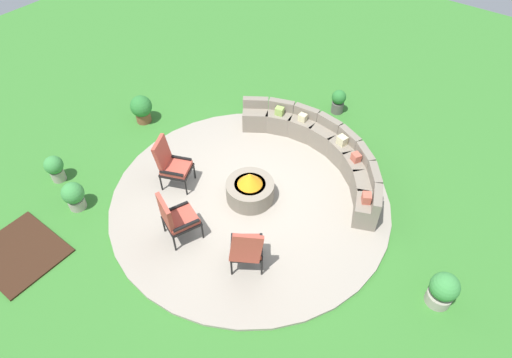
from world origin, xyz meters
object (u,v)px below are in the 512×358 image
Objects in this scene: curved_stone_bench at (322,149)px; lounge_chair_front_right at (176,218)px; potted_plant_1 at (74,195)px; lounge_chair_front_left at (171,163)px; potted_plant_0 at (338,101)px; lounge_chair_back_left at (246,248)px; fire_pit at (250,189)px; potted_plant_4 at (443,290)px; potted_plant_2 at (142,108)px; potted_plant_3 at (55,168)px.

curved_stone_bench is 3.65m from lounge_chair_front_right.
lounge_chair_front_left is at bearing 55.46° from potted_plant_1.
lounge_chair_front_left is at bearing -108.40° from potted_plant_0.
potted_plant_0 is at bearing 64.60° from lounge_chair_back_left.
potted_plant_4 is at bearing 1.63° from fire_pit.
potted_plant_1 reaches higher than potted_plant_0.
lounge_chair_front_left is 1.84× the size of potted_plant_0.
potted_plant_1 is (-2.67, -2.29, 0.02)m from fire_pit.
fire_pit is 1.70m from lounge_chair_front_right.
potted_plant_1 is (-3.65, -0.94, -0.27)m from lounge_chair_back_left.
lounge_chair_back_left is at bearing -78.14° from potted_plant_0.
fire_pit is at bearing -88.60° from potted_plant_0.
potted_plant_1 is at bearing -113.27° from potted_plant_0.
potted_plant_2 is (-3.25, 2.07, -0.23)m from lounge_chair_front_right.
fire_pit reaches higher than potted_plant_3.
potted_plant_0 is (1.45, 4.36, -0.30)m from lounge_chair_front_left.
potted_plant_0 is at bearing 41.90° from potted_plant_2.
curved_stone_bench is 3.83× the size of lounge_chair_back_left.
lounge_chair_front_right is 1.63× the size of potted_plant_4.
lounge_chair_front_left is 1.44m from lounge_chair_front_right.
lounge_chair_back_left is at bearing 8.56° from potted_plant_3.
potted_plant_2 is (-2.17, 1.11, -0.24)m from lounge_chair_front_left.
lounge_chair_front_left is 1.61× the size of potted_plant_2.
potted_plant_1 is 0.91× the size of potted_plant_4.
potted_plant_0 is at bearing 109.08° from curved_stone_bench.
potted_plant_1 is 2.95m from potted_plant_2.
potted_plant_2 is at bearing -161.46° from curved_stone_bench.
lounge_chair_front_left is 1.81× the size of potted_plant_1.
fire_pit is 1.40× the size of potted_plant_4.
lounge_chair_front_left is 2.45m from potted_plant_2.
potted_plant_2 is at bearing 172.81° from fire_pit.
potted_plant_2 is at bearing 169.32° from lounge_chair_front_right.
fire_pit is 1.70m from lounge_chair_front_left.
lounge_chair_front_right is at bearing -32.51° from potted_plant_2.
curved_stone_bench is at bearing 74.08° from fire_pit.
potted_plant_1 is (-2.21, -0.68, -0.28)m from lounge_chair_front_right.
potted_plant_0 reaches higher than potted_plant_3.
potted_plant_4 is at bearing 19.89° from potted_plant_1.
potted_plant_4 is (7.67, -0.36, -0.03)m from potted_plant_2.
curved_stone_bench is 6.63× the size of potted_plant_0.
curved_stone_bench reaches higher than potted_plant_2.
potted_plant_3 is at bearing -150.85° from fire_pit.
potted_plant_1 is (-3.22, -4.18, -0.02)m from curved_stone_bench.
lounge_chair_front_right reaches higher than lounge_chair_back_left.
potted_plant_2 is 1.15× the size of potted_plant_3.
lounge_chair_front_left is (-1.54, -0.64, 0.31)m from fire_pit.
lounge_chair_front_right is at bearing 152.99° from lounge_chair_back_left.
lounge_chair_front_right reaches higher than potted_plant_0.
fire_pit is 3.72m from potted_plant_0.
fire_pit is at bearing 95.69° from lounge_chair_front_right.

